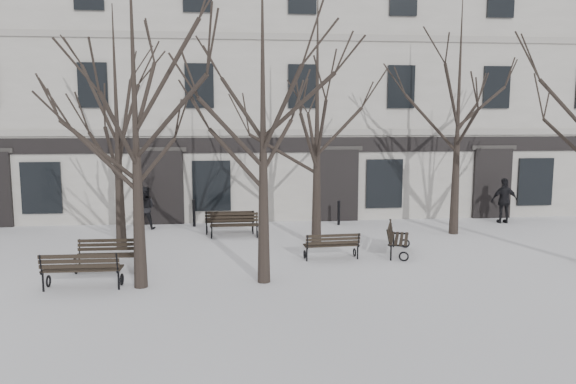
{
  "coord_description": "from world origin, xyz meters",
  "views": [
    {
      "loc": [
        -0.82,
        -14.29,
        4.22
      ],
      "look_at": [
        0.94,
        3.0,
        1.88
      ],
      "focal_mm": 35.0,
      "sensor_mm": 36.0,
      "label": 1
    }
  ],
  "objects": [
    {
      "name": "ground",
      "position": [
        0.0,
        0.0,
        0.0
      ],
      "size": [
        100.0,
        100.0,
        0.0
      ],
      "primitive_type": "plane",
      "color": "white",
      "rests_on": "ground"
    },
    {
      "name": "building",
      "position": [
        0.0,
        12.96,
        5.52
      ],
      "size": [
        40.4,
        10.2,
        11.4
      ],
      "color": "#B9B4AB",
      "rests_on": "ground"
    },
    {
      "name": "tree_1",
      "position": [
        -3.1,
        -0.45,
        5.12
      ],
      "size": [
        5.74,
        5.74,
        8.2
      ],
      "color": "black",
      "rests_on": "ground"
    },
    {
      "name": "tree_2",
      "position": [
        -0.02,
        -0.32,
        4.96
      ],
      "size": [
        5.55,
        5.55,
        7.93
      ],
      "color": "black",
      "rests_on": "ground"
    },
    {
      "name": "tree_4",
      "position": [
        -4.36,
        3.81,
        4.77
      ],
      "size": [
        5.35,
        5.35,
        7.64
      ],
      "color": "black",
      "rests_on": "ground"
    },
    {
      "name": "tree_5",
      "position": [
        1.95,
        3.68,
        4.97
      ],
      "size": [
        5.56,
        5.56,
        7.94
      ],
      "color": "black",
      "rests_on": "ground"
    },
    {
      "name": "tree_6",
      "position": [
        7.19,
        4.99,
        5.21
      ],
      "size": [
        5.84,
        5.84,
        8.34
      ],
      "color": "black",
      "rests_on": "ground"
    },
    {
      "name": "bench_0",
      "position": [
        -4.21,
        1.17,
        0.47
      ],
      "size": [
        1.74,
        0.66,
        0.87
      ],
      "rotation": [
        0.0,
        0.0,
        -0.02
      ],
      "color": "black",
      "rests_on": "ground"
    },
    {
      "name": "bench_1",
      "position": [
        -4.5,
        -0.47,
        0.52
      ],
      "size": [
        1.91,
        0.72,
        0.95
      ],
      "rotation": [
        0.0,
        0.0,
        3.13
      ],
      "color": "black",
      "rests_on": "ground"
    },
    {
      "name": "bench_2",
      "position": [
        2.12,
        1.78,
        0.45
      ],
      "size": [
        1.66,
        0.69,
        0.82
      ],
      "rotation": [
        0.0,
        0.0,
        3.2
      ],
      "color": "black",
      "rests_on": "ground"
    },
    {
      "name": "bench_3",
      "position": [
        -0.74,
        5.22,
        0.46
      ],
      "size": [
        1.69,
        0.62,
        0.85
      ],
      "rotation": [
        0.0,
        0.0,
        -0.01
      ],
      "color": "black",
      "rests_on": "ground"
    },
    {
      "name": "bench_4",
      "position": [
        -0.9,
        5.77,
        0.48
      ],
      "size": [
        1.77,
        0.66,
        0.88
      ],
      "rotation": [
        0.0,
        0.0,
        3.15
      ],
      "color": "black",
      "rests_on": "ground"
    },
    {
      "name": "bench_5",
      "position": [
        4.24,
        2.25,
        0.51
      ],
      "size": [
        1.23,
        1.96,
        0.94
      ],
      "rotation": [
        0.0,
        0.0,
        1.24
      ],
      "color": "black",
      "rests_on": "ground"
    },
    {
      "name": "bollard_a",
      "position": [
        -2.27,
        7.29,
        0.57
      ],
      "size": [
        0.14,
        0.14,
        1.07
      ],
      "color": "black",
      "rests_on": "ground"
    },
    {
      "name": "bollard_b",
      "position": [
        3.35,
        7.03,
        0.52
      ],
      "size": [
        0.13,
        0.13,
        0.98
      ],
      "color": "black",
      "rests_on": "ground"
    },
    {
      "name": "pedestrian_b",
      "position": [
        -4.08,
        6.96,
        0.0
      ],
      "size": [
        0.78,
        0.61,
        1.61
      ],
      "primitive_type": "imported",
      "rotation": [
        0.0,
        0.0,
        3.14
      ],
      "color": "black",
      "rests_on": "ground"
    },
    {
      "name": "pedestrian_c",
      "position": [
        9.98,
        6.77,
        0.0
      ],
      "size": [
        1.07,
        0.48,
        1.8
      ],
      "primitive_type": "imported",
      "rotation": [
        0.0,
        0.0,
        3.1
      ],
      "color": "black",
      "rests_on": "ground"
    }
  ]
}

